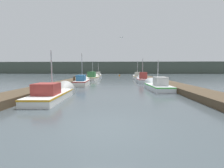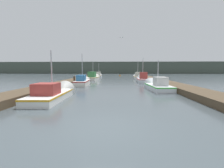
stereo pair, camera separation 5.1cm
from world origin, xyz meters
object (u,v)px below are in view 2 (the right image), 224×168
mooring_piling_1 (74,80)px  fishing_boat_1 (157,86)px  fishing_boat_4 (93,77)px  seagull_lead (121,37)px  fishing_boat_0 (55,93)px  mooring_piling_0 (88,77)px  channel_buoy (120,76)px  fishing_boat_3 (142,79)px  fishing_boat_6 (99,76)px  fishing_boat_2 (83,82)px  fishing_boat_5 (138,77)px

mooring_piling_1 → fishing_boat_1: bearing=-24.8°
fishing_boat_4 → seagull_lead: bearing=-57.3°
fishing_boat_0 → mooring_piling_1: (-1.36, 9.39, 0.24)m
fishing_boat_4 → seagull_lead: 12.25m
mooring_piling_0 → channel_buoy: size_ratio=1.18×
fishing_boat_1 → fishing_boat_3: (-0.07, 8.67, 0.08)m
fishing_boat_3 → fishing_boat_6: 15.92m
fishing_boat_2 → fishing_boat_5: fishing_boat_2 is taller
fishing_boat_3 → seagull_lead: (-3.50, -5.15, 5.46)m
fishing_boat_5 → mooring_piling_1: bearing=-126.9°
fishing_boat_6 → seagull_lead: size_ratio=9.69×
fishing_boat_1 → fishing_boat_3: fishing_boat_3 is taller
fishing_boat_1 → mooring_piling_1: bearing=152.0°
fishing_boat_2 → fishing_boat_4: fishing_boat_2 is taller
fishing_boat_2 → fishing_boat_6: bearing=87.3°
fishing_boat_1 → channel_buoy: 29.36m
mooring_piling_1 → seagull_lead: bearing=-9.3°
fishing_boat_3 → fishing_boat_0: bearing=-119.3°
fishing_boat_3 → channel_buoy: fishing_boat_3 is taller
fishing_boat_3 → fishing_boat_4: (-8.64, 4.55, 0.02)m
fishing_boat_1 → fishing_boat_2: bearing=151.8°
fishing_boat_3 → fishing_boat_4: bearing=154.8°
mooring_piling_0 → fishing_boat_0: bearing=-85.9°
fishing_boat_1 → channel_buoy: fishing_boat_1 is taller
fishing_boat_2 → mooring_piling_1: size_ratio=4.15×
fishing_boat_0 → mooring_piling_1: bearing=96.1°
fishing_boat_6 → mooring_piling_1: (-1.02, -17.44, 0.16)m
mooring_piling_0 → mooring_piling_1: size_ratio=0.95×
fishing_boat_4 → channel_buoy: (5.19, 15.93, -0.36)m
mooring_piling_0 → channel_buoy: (6.27, 15.81, -0.44)m
fishing_boat_0 → mooring_piling_0: 18.24m
fishing_boat_3 → mooring_piling_1: size_ratio=4.44×
mooring_piling_0 → channel_buoy: mooring_piling_0 is taller
channel_buoy → mooring_piling_0: bearing=-111.6°
mooring_piling_0 → seagull_lead: 12.80m
fishing_boat_2 → fishing_boat_0: bearing=-92.9°
fishing_boat_2 → fishing_boat_4: 9.23m
fishing_boat_3 → fishing_boat_6: (-8.74, 13.31, -0.03)m
fishing_boat_1 → mooring_piling_1: fishing_boat_1 is taller
fishing_boat_3 → fishing_boat_5: (0.29, 8.46, -0.01)m
fishing_boat_1 → fishing_boat_5: 17.13m
fishing_boat_1 → fishing_boat_4: (-8.71, 13.22, 0.10)m
mooring_piling_0 → fishing_boat_1: bearing=-53.7°
fishing_boat_6 → mooring_piling_0: (-0.97, -8.64, 0.13)m
fishing_boat_5 → fishing_boat_6: fishing_boat_6 is taller
mooring_piling_1 → fishing_boat_6: bearing=86.7°
fishing_boat_3 → fishing_boat_4: 9.76m
fishing_boat_6 → mooring_piling_0: size_ratio=4.79×
fishing_boat_4 → fishing_boat_0: bearing=-84.4°
fishing_boat_2 → mooring_piling_0: 9.43m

